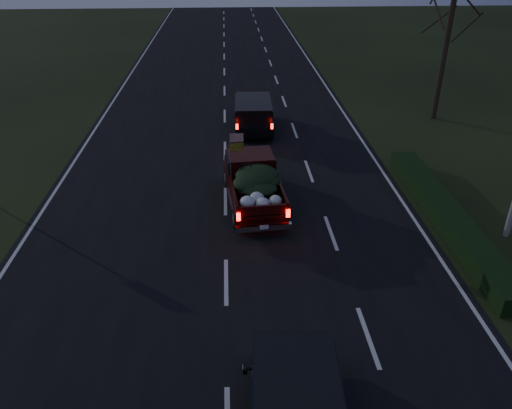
{
  "coord_description": "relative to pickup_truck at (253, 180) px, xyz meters",
  "views": [
    {
      "loc": [
        0.2,
        -11.81,
        9.09
      ],
      "look_at": [
        1.02,
        2.32,
        1.3
      ],
      "focal_mm": 35.0,
      "sensor_mm": 36.0,
      "label": 1
    }
  ],
  "objects": [
    {
      "name": "bare_tree_far",
      "position": [
        10.44,
        9.15,
        4.29
      ],
      "size": [
        3.6,
        3.6,
        7.0
      ],
      "color": "black",
      "rests_on": "ground"
    },
    {
      "name": "hedge_row",
      "position": [
        6.74,
        -1.85,
        -0.64
      ],
      "size": [
        1.0,
        10.0,
        0.6
      ],
      "primitive_type": "cube",
      "color": "black",
      "rests_on": "ground"
    },
    {
      "name": "pickup_truck",
      "position": [
        0.0,
        0.0,
        0.0
      ],
      "size": [
        2.22,
        4.92,
        2.51
      ],
      "rotation": [
        0.0,
        0.0,
        0.08
      ],
      "color": "black",
      "rests_on": "ground"
    },
    {
      "name": "ground",
      "position": [
        -1.06,
        -4.85,
        -0.94
      ],
      "size": [
        120.0,
        120.0,
        0.0
      ],
      "primitive_type": "plane",
      "color": "black",
      "rests_on": "ground"
    },
    {
      "name": "road_asphalt",
      "position": [
        -1.06,
        -4.85,
        -0.93
      ],
      "size": [
        14.0,
        120.0,
        0.02
      ],
      "primitive_type": "cube",
      "color": "black",
      "rests_on": "ground"
    },
    {
      "name": "lead_suv",
      "position": [
        0.42,
        7.92,
        0.02
      ],
      "size": [
        1.95,
        4.48,
        1.27
      ],
      "rotation": [
        0.0,
        0.0,
        -0.02
      ],
      "color": "black",
      "rests_on": "ground"
    }
  ]
}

